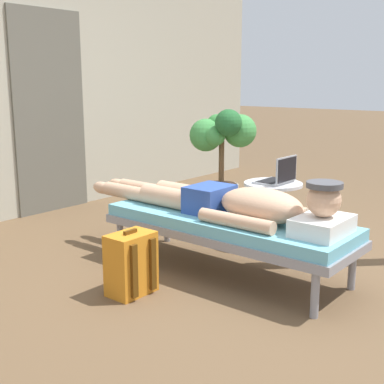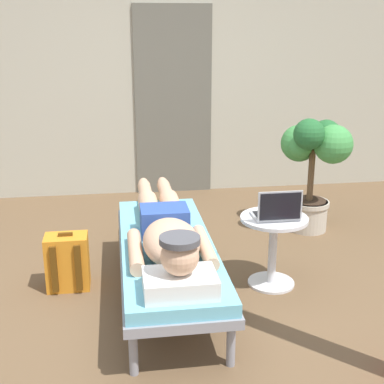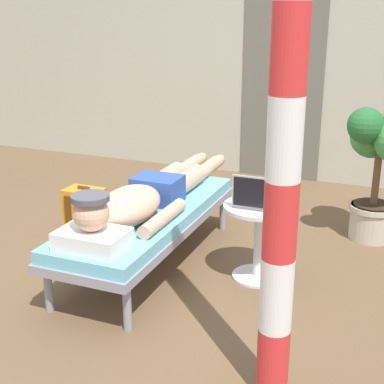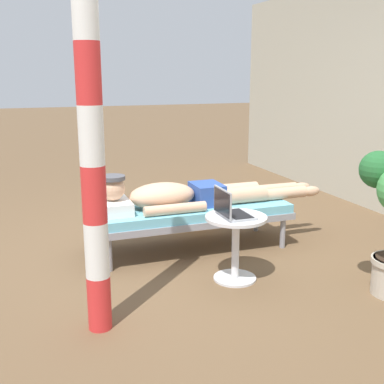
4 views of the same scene
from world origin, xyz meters
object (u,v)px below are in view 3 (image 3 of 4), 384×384
object	(u,v)px
side_table	(259,229)
porch_post	(285,139)
lounge_chair	(148,219)
person_reclining	(145,197)
backpack	(86,213)
potted_plant	(380,155)
laptop	(258,199)

from	to	relation	value
side_table	porch_post	bearing A→B (deg)	-70.83
lounge_chair	side_table	xyz separation A→B (m)	(0.77, 0.09, 0.01)
person_reclining	side_table	bearing A→B (deg)	9.85
backpack	potted_plant	distance (m)	2.33
lounge_chair	porch_post	size ratio (longest dim) A/B	0.74
person_reclining	laptop	bearing A→B (deg)	6.12
potted_plant	porch_post	xyz separation A→B (m)	(-0.26, -2.12, 0.55)
person_reclining	side_table	world-z (taller)	person_reclining
lounge_chair	person_reclining	size ratio (longest dim) A/B	0.84
person_reclining	potted_plant	distance (m)	1.82
laptop	porch_post	distance (m)	1.33
person_reclining	potted_plant	bearing A→B (deg)	38.16
lounge_chair	backpack	distance (m)	0.75
laptop	porch_post	bearing A→B (deg)	-70.00
backpack	potted_plant	world-z (taller)	potted_plant
backpack	porch_post	bearing A→B (deg)	-35.06
potted_plant	lounge_chair	bearing A→B (deg)	-142.92
backpack	potted_plant	xyz separation A→B (m)	(2.12, 0.82, 0.49)
person_reclining	porch_post	distance (m)	1.70
lounge_chair	person_reclining	world-z (taller)	person_reclining
person_reclining	backpack	size ratio (longest dim) A/B	5.12
lounge_chair	potted_plant	xyz separation A→B (m)	(1.43, 1.08, 0.34)
side_table	laptop	distance (m)	0.23
person_reclining	laptop	distance (m)	0.78
lounge_chair	porch_post	xyz separation A→B (m)	(1.17, -1.05, 0.90)
lounge_chair	potted_plant	bearing A→B (deg)	37.08
side_table	porch_post	world-z (taller)	porch_post
lounge_chair	side_table	distance (m)	0.78
person_reclining	porch_post	world-z (taller)	porch_post
person_reclining	potted_plant	xyz separation A→B (m)	(1.43, 1.12, 0.17)
lounge_chair	backpack	bearing A→B (deg)	159.44
potted_plant	porch_post	size ratio (longest dim) A/B	0.43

